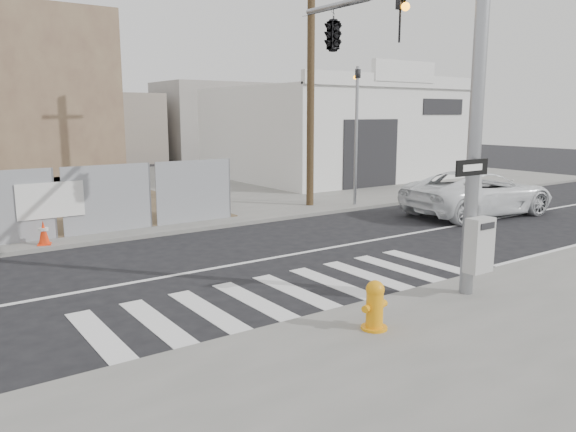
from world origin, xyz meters
TOP-DOWN VIEW (x-y plane):
  - ground at (0.00, 0.00)m, footprint 100.00×100.00m
  - sidewalk_far at (0.00, 14.00)m, footprint 50.00×20.00m
  - signal_pole at (2.49, -2.05)m, footprint 0.96×5.87m
  - far_signal_pole at (8.00, 4.60)m, footprint 0.16×0.20m
  - concrete_wall_right at (-0.50, 14.08)m, footprint 5.50×1.30m
  - auto_shop at (14.00, 12.97)m, footprint 12.00×10.20m
  - utility_pole_right at (6.50, 5.50)m, footprint 1.60×0.28m
  - fire_hydrant at (-0.30, -5.14)m, footprint 0.55×0.55m
  - suv at (10.56, 0.85)m, footprint 6.00×3.24m
  - traffic_cone_d at (-3.37, 4.36)m, footprint 0.42×0.42m

SIDE VIEW (x-z plane):
  - ground at x=0.00m, z-range 0.00..0.00m
  - sidewalk_far at x=0.00m, z-range 0.00..0.12m
  - traffic_cone_d at x=-3.37m, z-range 0.11..0.77m
  - fire_hydrant at x=-0.30m, z-range 0.11..0.94m
  - suv at x=10.56m, z-range 0.00..1.60m
  - auto_shop at x=14.00m, z-range -0.44..5.51m
  - concrete_wall_right at x=-0.50m, z-range -0.62..7.38m
  - far_signal_pole at x=8.00m, z-range 0.68..6.28m
  - signal_pole at x=2.49m, z-range 1.28..8.28m
  - utility_pole_right at x=6.50m, z-range 0.20..10.20m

